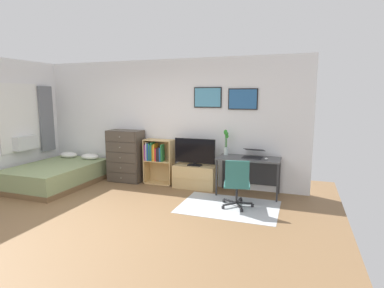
{
  "coord_description": "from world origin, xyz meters",
  "views": [
    {
      "loc": [
        2.83,
        -3.78,
        1.92
      ],
      "look_at": [
        0.95,
        1.5,
        1.04
      ],
      "focal_mm": 28.82,
      "sensor_mm": 36.0,
      "label": 1
    }
  ],
  "objects_px": {
    "bookshelf": "(157,157)",
    "desk": "(249,164)",
    "tv_stand": "(195,177)",
    "bamboo_vase": "(226,141)",
    "computer_mouse": "(266,159)",
    "dresser": "(126,156)",
    "office_chair": "(237,182)",
    "laptop": "(253,154)",
    "bed": "(57,174)",
    "television": "(195,152)"
  },
  "relations": [
    {
      "from": "bookshelf",
      "to": "tv_stand",
      "type": "distance_m",
      "value": 0.97
    },
    {
      "from": "bookshelf",
      "to": "laptop",
      "type": "relative_size",
      "value": 2.19
    },
    {
      "from": "bookshelf",
      "to": "bamboo_vase",
      "type": "distance_m",
      "value": 1.6
    },
    {
      "from": "tv_stand",
      "to": "television",
      "type": "distance_m",
      "value": 0.53
    },
    {
      "from": "laptop",
      "to": "tv_stand",
      "type": "bearing_deg",
      "value": -176.06
    },
    {
      "from": "bookshelf",
      "to": "bamboo_vase",
      "type": "relative_size",
      "value": 1.92
    },
    {
      "from": "office_chair",
      "to": "computer_mouse",
      "type": "relative_size",
      "value": 8.27
    },
    {
      "from": "tv_stand",
      "to": "bookshelf",
      "type": "bearing_deg",
      "value": 176.94
    },
    {
      "from": "desk",
      "to": "bamboo_vase",
      "type": "xyz_separation_m",
      "value": [
        -0.49,
        0.07,
        0.41
      ]
    },
    {
      "from": "desk",
      "to": "bamboo_vase",
      "type": "bearing_deg",
      "value": 171.77
    },
    {
      "from": "dresser",
      "to": "tv_stand",
      "type": "height_order",
      "value": "dresser"
    },
    {
      "from": "bookshelf",
      "to": "desk",
      "type": "relative_size",
      "value": 0.82
    },
    {
      "from": "desk",
      "to": "bed",
      "type": "bearing_deg",
      "value": -168.93
    },
    {
      "from": "bed",
      "to": "laptop",
      "type": "bearing_deg",
      "value": 11.13
    },
    {
      "from": "tv_stand",
      "to": "television",
      "type": "height_order",
      "value": "television"
    },
    {
      "from": "tv_stand",
      "to": "television",
      "type": "xyz_separation_m",
      "value": [
        0.0,
        -0.02,
        0.53
      ]
    },
    {
      "from": "bookshelf",
      "to": "computer_mouse",
      "type": "relative_size",
      "value": 9.43
    },
    {
      "from": "bookshelf",
      "to": "desk",
      "type": "bearing_deg",
      "value": -1.66
    },
    {
      "from": "dresser",
      "to": "desk",
      "type": "height_order",
      "value": "dresser"
    },
    {
      "from": "bed",
      "to": "television",
      "type": "relative_size",
      "value": 2.29
    },
    {
      "from": "tv_stand",
      "to": "laptop",
      "type": "bearing_deg",
      "value": -0.49
    },
    {
      "from": "dresser",
      "to": "laptop",
      "type": "bearing_deg",
      "value": 0.09
    },
    {
      "from": "dresser",
      "to": "computer_mouse",
      "type": "distance_m",
      "value": 3.13
    },
    {
      "from": "bookshelf",
      "to": "laptop",
      "type": "bearing_deg",
      "value": -1.59
    },
    {
      "from": "office_chair",
      "to": "television",
      "type": "bearing_deg",
      "value": 129.41
    },
    {
      "from": "bamboo_vase",
      "to": "computer_mouse",
      "type": "bearing_deg",
      "value": -13.97
    },
    {
      "from": "dresser",
      "to": "tv_stand",
      "type": "bearing_deg",
      "value": 0.52
    },
    {
      "from": "tv_stand",
      "to": "laptop",
      "type": "distance_m",
      "value": 1.33
    },
    {
      "from": "television",
      "to": "bamboo_vase",
      "type": "xyz_separation_m",
      "value": [
        0.64,
        0.08,
        0.25
      ]
    },
    {
      "from": "dresser",
      "to": "tv_stand",
      "type": "relative_size",
      "value": 1.3
    },
    {
      "from": "dresser",
      "to": "office_chair",
      "type": "xyz_separation_m",
      "value": [
        2.72,
        -0.88,
        -0.12
      ]
    },
    {
      "from": "bed",
      "to": "dresser",
      "type": "relative_size",
      "value": 1.73
    },
    {
      "from": "dresser",
      "to": "television",
      "type": "relative_size",
      "value": 1.33
    },
    {
      "from": "television",
      "to": "bookshelf",
      "type": "bearing_deg",
      "value": 175.53
    },
    {
      "from": "laptop",
      "to": "computer_mouse",
      "type": "relative_size",
      "value": 4.3
    },
    {
      "from": "television",
      "to": "laptop",
      "type": "relative_size",
      "value": 1.96
    },
    {
      "from": "bookshelf",
      "to": "tv_stand",
      "type": "bearing_deg",
      "value": -3.06
    },
    {
      "from": "bookshelf",
      "to": "computer_mouse",
      "type": "distance_m",
      "value": 2.38
    },
    {
      "from": "bookshelf",
      "to": "bamboo_vase",
      "type": "bearing_deg",
      "value": 0.44
    },
    {
      "from": "television",
      "to": "desk",
      "type": "distance_m",
      "value": 1.14
    },
    {
      "from": "desk",
      "to": "laptop",
      "type": "xyz_separation_m",
      "value": [
        0.08,
        0.0,
        0.2
      ]
    },
    {
      "from": "television",
      "to": "bamboo_vase",
      "type": "distance_m",
      "value": 0.69
    },
    {
      "from": "television",
      "to": "desk",
      "type": "xyz_separation_m",
      "value": [
        1.13,
        0.01,
        -0.17
      ]
    },
    {
      "from": "bed",
      "to": "office_chair",
      "type": "xyz_separation_m",
      "value": [
        3.97,
        -0.1,
        0.23
      ]
    },
    {
      "from": "bed",
      "to": "dresser",
      "type": "bearing_deg",
      "value": 32.38
    },
    {
      "from": "bed",
      "to": "bamboo_vase",
      "type": "bearing_deg",
      "value": 13.89
    },
    {
      "from": "bed",
      "to": "desk",
      "type": "height_order",
      "value": "desk"
    },
    {
      "from": "bed",
      "to": "bamboo_vase",
      "type": "xyz_separation_m",
      "value": [
        3.55,
        0.86,
        0.79
      ]
    },
    {
      "from": "desk",
      "to": "bamboo_vase",
      "type": "height_order",
      "value": "bamboo_vase"
    },
    {
      "from": "laptop",
      "to": "computer_mouse",
      "type": "bearing_deg",
      "value": -22.9
    }
  ]
}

